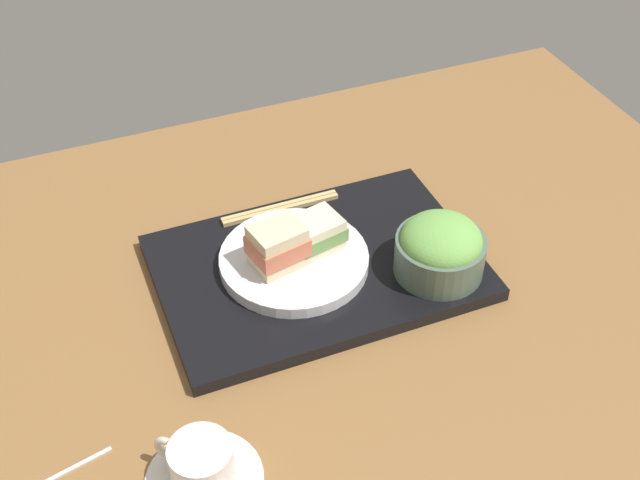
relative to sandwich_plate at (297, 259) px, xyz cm
name	(u,v)px	position (x,y,z in cm)	size (l,w,h in cm)	color
ground_plane	(312,315)	(0.48, 6.72, -4.37)	(140.00, 100.00, 3.00)	brown
serving_tray	(317,267)	(-2.70, 0.71, -1.87)	(44.18, 29.80, 1.99)	black
sandwich_plate	(297,259)	(0.00, 0.00, 0.00)	(20.78, 20.78, 1.76)	silver
sandwich_near	(315,233)	(-3.00, -0.68, 3.27)	(8.28, 7.06, 4.78)	beige
sandwich_far	(278,246)	(3.00, 0.68, 4.03)	(8.27, 7.18, 6.30)	beige
salad_bowl	(440,248)	(-17.60, 8.42, 3.14)	(12.38, 12.38, 8.51)	#4C6051
chopsticks_pair	(280,208)	(-1.88, -12.11, -0.53)	(18.24, 1.60, 0.70)	tan
coffee_cup	(202,467)	(21.48, 27.07, -0.32)	(13.22, 13.22, 6.06)	silver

